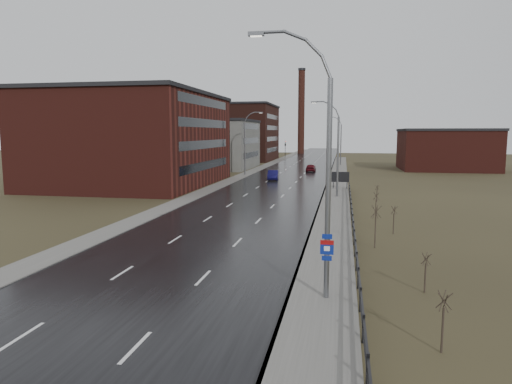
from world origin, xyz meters
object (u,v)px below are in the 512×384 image
at_px(streetlight_main, 321,169).
at_px(car_near, 273,175).
at_px(car_far, 311,168).
at_px(billboard, 340,177).

bearing_deg(streetlight_main, car_near, 100.96).
xyz_separation_m(streetlight_main, car_near, (-10.19, 52.63, -5.28)).
distance_m(streetlight_main, car_far, 70.10).
relative_size(billboard, car_far, 0.54).
distance_m(streetlight_main, car_near, 53.87).
bearing_deg(billboard, car_near, 135.55).
distance_m(billboard, car_far, 28.33).
xyz_separation_m(streetlight_main, car_far, (-5.27, 69.71, -5.29)).
relative_size(streetlight_main, car_far, 2.68).
relative_size(car_near, car_far, 1.05).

